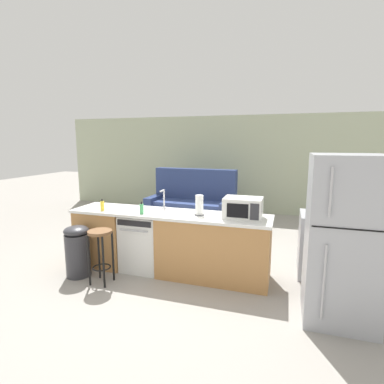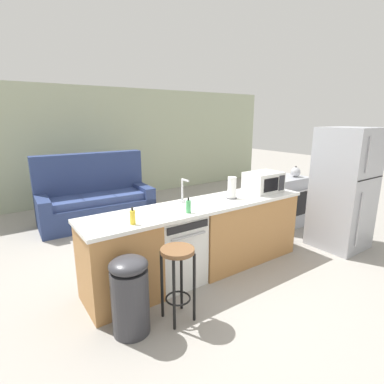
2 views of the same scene
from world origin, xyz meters
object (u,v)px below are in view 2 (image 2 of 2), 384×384
soap_bottle (188,206)px  trash_bin (130,295)px  dish_soap_bottle (133,217)px  stove_range (281,201)px  couch (95,201)px  refrigerator (344,189)px  dishwasher (174,248)px  paper_towel_roll (232,188)px  microwave (263,182)px  kettle (296,172)px  bar_stool (178,269)px

soap_bottle → trash_bin: soap_bottle is taller
dish_soap_bottle → trash_bin: dish_soap_bottle is taller
stove_range → couch: size_ratio=0.44×
refrigerator → trash_bin: 3.43m
dishwasher → stove_range: 2.66m
soap_bottle → dish_soap_bottle: same height
paper_towel_roll → couch: couch is taller
microwave → couch: (-1.57, 2.70, -0.65)m
kettle → refrigerator: bearing=-99.8°
stove_range → paper_towel_roll: bearing=-162.0°
refrigerator → paper_towel_roll: 1.82m
paper_towel_roll → dishwasher: bearing=179.1°
bar_stool → dish_soap_bottle: bearing=119.0°
dishwasher → dish_soap_bottle: 0.82m
stove_range → paper_towel_roll: paper_towel_roll is taller
dishwasher → microwave: size_ratio=1.68×
dishwasher → refrigerator: 2.70m
soap_bottle → kettle: size_ratio=0.86×
dish_soap_bottle → trash_bin: size_ratio=0.24×
refrigerator → soap_bottle: (-2.53, 0.36, 0.08)m
dishwasher → stove_range: bearing=11.9°
stove_range → microwave: microwave is taller
dish_soap_bottle → stove_range: bearing=12.9°
microwave → trash_bin: bearing=-166.9°
stove_range → dish_soap_bottle: dish_soap_bottle is taller
dishwasher → refrigerator: size_ratio=0.47×
trash_bin → dish_soap_bottle: bearing=58.8°
dish_soap_bottle → paper_towel_roll: bearing=6.6°
microwave → trash_bin: 2.41m
bar_stool → kettle: bearing=18.5°
stove_range → microwave: 1.39m
bar_stool → couch: size_ratio=0.36×
stove_range → refrigerator: refrigerator is taller
refrigerator → microwave: (-1.13, 0.55, 0.15)m
kettle → couch: size_ratio=0.10×
stove_range → bar_stool: 3.16m
stove_range → kettle: (0.17, -0.13, 0.53)m
paper_towel_roll → dish_soap_bottle: paper_towel_roll is taller
stove_range → dish_soap_bottle: bearing=-167.1°
dishwasher → kettle: kettle is taller
kettle → bar_stool: size_ratio=0.28×
paper_towel_roll → couch: size_ratio=0.14×
microwave → kettle: (1.30, 0.42, -0.05)m
stove_range → refrigerator: 1.18m
bar_stool → trash_bin: size_ratio=1.00×
microwave → paper_towel_roll: paper_towel_roll is taller
dishwasher → dish_soap_bottle: dish_soap_bottle is taller
microwave → dish_soap_bottle: microwave is taller
paper_towel_roll → stove_range: bearing=18.0°
stove_range → trash_bin: size_ratio=1.22×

